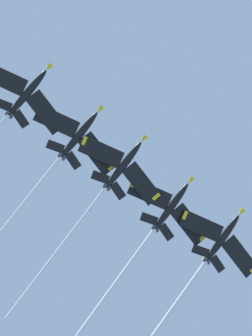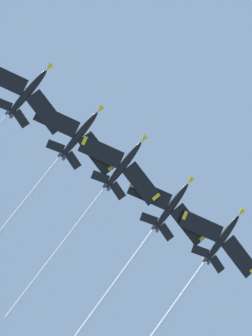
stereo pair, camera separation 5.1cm
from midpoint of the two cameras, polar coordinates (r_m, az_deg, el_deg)
The scene contains 4 objects.
jet_far_left at distance 113.52m, azimuth 8.25°, elevation -10.36°, with size 29.10×34.99×12.70m.
jet_inner_left at distance 111.12m, azimuth 2.23°, elevation -7.81°, with size 30.80×37.67×13.93m.
jet_centre at distance 108.61m, azimuth -2.49°, elevation -2.63°, with size 30.25×36.72×12.57m.
jet_inner_right at distance 108.55m, azimuth -7.86°, elevation -0.03°, with size 31.36×37.64×14.05m.
Camera 1 is at (11.09, 18.03, 1.63)m, focal length 56.89 mm.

